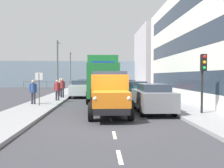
{
  "coord_description": "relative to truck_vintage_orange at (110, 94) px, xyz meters",
  "views": [
    {
      "loc": [
        0.51,
        10.44,
        2.18
      ],
      "look_at": [
        -0.42,
        -7.9,
        1.52
      ],
      "focal_mm": 36.64,
      "sensor_mm": 36.0,
      "label": 1
    }
  ],
  "objects": [
    {
      "name": "traffic_light_near",
      "position": [
        -5.04,
        0.21,
        1.29
      ],
      "size": [
        0.28,
        0.41,
        3.2
      ],
      "color": "black",
      "rests_on": "sidewalk_left"
    },
    {
      "name": "car_grey_kerbside_near",
      "position": [
        -2.57,
        -1.1,
        -0.28
      ],
      "size": [
        1.93,
        4.57,
        1.72
      ],
      "color": "slate",
      "rests_on": "ground_plane"
    },
    {
      "name": "sidewalk_right",
      "position": [
        4.83,
        -9.18,
        -1.1
      ],
      "size": [
        2.65,
        39.97,
        0.15
      ],
      "primitive_type": "cube",
      "color": "gray",
      "rests_on": "ground_plane"
    },
    {
      "name": "pedestrian_with_bag",
      "position": [
        5.33,
        -4.36,
        -0.01
      ],
      "size": [
        0.53,
        0.34,
        1.72
      ],
      "color": "#383342",
      "rests_on": "sidewalk_right"
    },
    {
      "name": "road_centreline_markings",
      "position": [
        -0.01,
        -8.81,
        -1.17
      ],
      "size": [
        0.12,
        36.54,
        0.01
      ],
      "color": "silver",
      "rests_on": "ground_plane"
    },
    {
      "name": "building_far_block",
      "position": [
        -9.24,
        -26.77,
        3.93
      ],
      "size": [
        6.13,
        11.63,
        10.21
      ],
      "color": "#B7B2B7",
      "rests_on": "ground_plane"
    },
    {
      "name": "truck_vintage_orange",
      "position": [
        0.0,
        0.0,
        0.0
      ],
      "size": [
        2.17,
        5.64,
        2.43
      ],
      "color": "black",
      "rests_on": "ground_plane"
    },
    {
      "name": "building_terrace",
      "position": [
        -9.22,
        -7.61,
        3.67
      ],
      "size": [
        6.14,
        19.96,
        9.7
      ],
      "color": "silver",
      "rests_on": "ground_plane"
    },
    {
      "name": "car_silver_oppositeside_0",
      "position": [
        2.55,
        -10.98,
        -0.28
      ],
      "size": [
        1.9,
        4.05,
        1.72
      ],
      "color": "#B7BABF",
      "rests_on": "ground_plane"
    },
    {
      "name": "car_teal_kerbside_1",
      "position": [
        -2.57,
        -7.49,
        -0.28
      ],
      "size": [
        1.92,
        4.45,
        1.72
      ],
      "color": "#1E6670",
      "rests_on": "ground_plane"
    },
    {
      "name": "pedestrian_couple_b",
      "position": [
        4.07,
        -9.2,
        0.03
      ],
      "size": [
        0.53,
        0.34,
        1.79
      ],
      "color": "black",
      "rests_on": "sidewalk_right"
    },
    {
      "name": "pedestrian_strolling",
      "position": [
        4.47,
        -10.61,
        0.02
      ],
      "size": [
        0.53,
        0.34,
        1.77
      ],
      "color": "#383342",
      "rests_on": "sidewalk_right"
    },
    {
      "name": "car_red_kerbside_2",
      "position": [
        -2.57,
        -13.66,
        -0.28
      ],
      "size": [
        1.86,
        4.21,
        1.72
      ],
      "color": "#B21E1E",
      "rests_on": "ground_plane"
    },
    {
      "name": "lamp_post_far",
      "position": [
        5.02,
        -22.73,
        2.39
      ],
      "size": [
        0.32,
        1.14,
        5.65
      ],
      "color": "#59595B",
      "rests_on": "sidewalk_right"
    },
    {
      "name": "lamp_post_promenade",
      "position": [
        4.81,
        -11.2,
        2.37
      ],
      "size": [
        0.32,
        1.14,
        5.61
      ],
      "color": "#59595B",
      "rests_on": "sidewalk_right"
    },
    {
      "name": "car_white_oppositeside_1",
      "position": [
        2.55,
        -17.11,
        -0.28
      ],
      "size": [
        1.97,
        4.32,
        1.72
      ],
      "color": "white",
      "rests_on": "ground_plane"
    },
    {
      "name": "lorry_cargo_green",
      "position": [
        0.29,
        -8.06,
        0.9
      ],
      "size": [
        2.58,
        8.2,
        3.87
      ],
      "color": "#1E7033",
      "rests_on": "ground_plane"
    },
    {
      "name": "street_sign",
      "position": [
        4.7,
        -3.6,
        0.5
      ],
      "size": [
        0.5,
        0.07,
        2.25
      ],
      "color": "#4C4C4C",
      "rests_on": "sidewalk_right"
    },
    {
      "name": "sea_horizon",
      "position": [
        -0.01,
        -32.17,
        1.32
      ],
      "size": [
        80.0,
        0.8,
        5.0
      ],
      "primitive_type": "cube",
      "color": "gray",
      "rests_on": "ground_plane"
    },
    {
      "name": "sidewalk_left",
      "position": [
        -4.85,
        -9.18,
        -1.1
      ],
      "size": [
        2.65,
        39.97,
        0.15
      ],
      "primitive_type": "cube",
      "color": "gray",
      "rests_on": "ground_plane"
    },
    {
      "name": "seawall_railing",
      "position": [
        -0.01,
        -28.57,
        -0.26
      ],
      "size": [
        28.08,
        0.08,
        1.2
      ],
      "color": "#4C5156",
      "rests_on": "ground_plane"
    },
    {
      "name": "pedestrian_in_dark_coat",
      "position": [
        4.04,
        -6.7,
        -0.03
      ],
      "size": [
        0.53,
        0.34,
        1.7
      ],
      "color": "#383342",
      "rests_on": "sidewalk_right"
    },
    {
      "name": "ground_plane",
      "position": [
        -0.01,
        -9.18,
        -1.18
      ],
      "size": [
        80.0,
        80.0,
        0.0
      ],
      "primitive_type": "plane",
      "color": "#38383D"
    }
  ]
}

